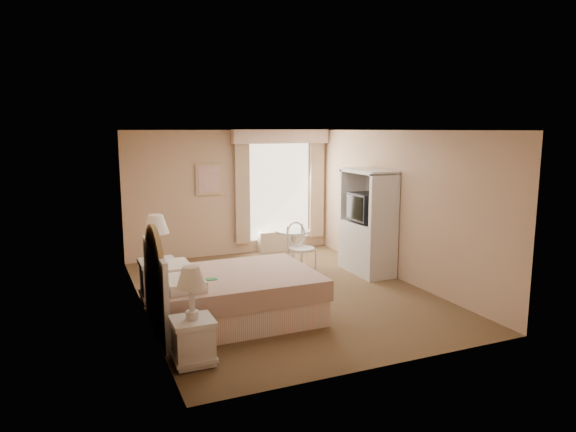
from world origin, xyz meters
name	(u,v)px	position (x,y,z in m)	size (l,w,h in m)	color
room	(283,214)	(0.00, 0.00, 1.25)	(4.21, 5.51, 2.51)	brown
window	(281,187)	(1.05, 2.65, 1.34)	(2.05, 0.22, 2.51)	white
framed_art	(209,179)	(-0.45, 2.71, 1.55)	(0.52, 0.04, 0.62)	tan
bed	(227,294)	(-1.12, -0.75, 0.35)	(2.13, 1.65, 1.46)	#DCA18F
nightstand_near	(193,329)	(-1.84, -1.89, 0.40)	(0.44, 0.44, 1.07)	white
nightstand_far	(158,269)	(-1.84, 0.42, 0.48)	(0.52, 0.52, 1.27)	white
round_table	(293,242)	(0.76, 1.36, 0.46)	(0.65, 0.65, 0.68)	silver
cafe_chair	(299,244)	(0.66, 0.85, 0.54)	(0.57, 0.57, 0.92)	silver
armoire	(368,230)	(1.81, 0.50, 0.76)	(0.55, 1.10, 1.83)	white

